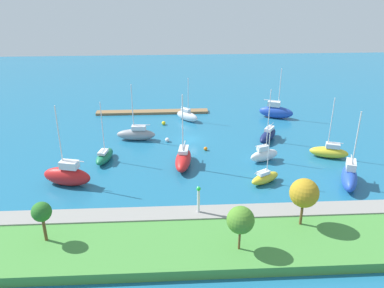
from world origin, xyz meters
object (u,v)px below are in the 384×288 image
at_px(sailboat_white_far_north, 264,155).
at_px(mooring_buoy_yellow, 164,123).
at_px(sailboat_blue_far_south, 349,177).
at_px(sailboat_yellow_mid_basin, 329,152).
at_px(harbor_beacon, 198,198).
at_px(pier_dock, 152,112).
at_px(sailboat_red_center_basin, 183,159).
at_px(sailboat_gray_off_beacon, 136,134).
at_px(mooring_buoy_white, 167,140).
at_px(sailboat_yellow_lone_south, 265,178).
at_px(park_tree_west, 42,212).
at_px(park_tree_east, 241,220).
at_px(sailboat_blue_inner_mooring, 276,111).
at_px(sailboat_red_by_breakwater, 67,175).
at_px(sailboat_white_lone_north, 187,116).
at_px(mooring_buoy_orange, 206,149).
at_px(park_tree_mideast, 304,193).
at_px(sailboat_green_outer_mooring, 104,156).
at_px(sailboat_navy_west_end, 268,135).

xyz_separation_m(sailboat_white_far_north, mooring_buoy_yellow, (17.32, -18.05, -0.80)).
distance_m(sailboat_blue_far_south, sailboat_yellow_mid_basin, 9.84).
bearing_deg(harbor_beacon, pier_dock, -80.01).
bearing_deg(sailboat_red_center_basin, harbor_beacon, 13.20).
height_order(harbor_beacon, sailboat_gray_off_beacon, sailboat_gray_off_beacon).
bearing_deg(mooring_buoy_white, pier_dock, -78.28).
relative_size(harbor_beacon, sailboat_yellow_lone_south, 0.43).
bearing_deg(sailboat_yellow_mid_basin, park_tree_west, 46.33).
bearing_deg(park_tree_east, sailboat_blue_inner_mooring, -108.87).
height_order(sailboat_red_by_breakwater, mooring_buoy_yellow, sailboat_red_by_breakwater).
height_order(sailboat_red_by_breakwater, sailboat_white_far_north, sailboat_red_by_breakwater).
xyz_separation_m(park_tree_west, park_tree_east, (-22.33, 2.81, 0.04)).
bearing_deg(sailboat_yellow_mid_basin, sailboat_red_center_basin, 22.73).
bearing_deg(sailboat_white_far_north, sailboat_white_lone_north, 99.86).
bearing_deg(sailboat_red_center_basin, sailboat_white_far_north, 103.04).
distance_m(park_tree_west, mooring_buoy_yellow, 42.23).
bearing_deg(sailboat_white_far_north, harbor_beacon, -147.38).
bearing_deg(sailboat_white_far_north, mooring_buoy_yellow, 112.51).
distance_m(sailboat_white_far_north, mooring_buoy_white, 18.90).
distance_m(sailboat_red_center_basin, mooring_buoy_yellow, 19.57).
bearing_deg(mooring_buoy_orange, sailboat_gray_off_beacon, -23.41).
bearing_deg(sailboat_blue_inner_mooring, harbor_beacon, -96.12).
xyz_separation_m(park_tree_mideast, mooring_buoy_white, (16.62, -29.32, -5.31)).
height_order(sailboat_green_outer_mooring, sailboat_navy_west_end, sailboat_green_outer_mooring).
distance_m(harbor_beacon, mooring_buoy_yellow, 35.62).
bearing_deg(sailboat_navy_west_end, sailboat_blue_far_south, 58.25).
bearing_deg(park_tree_west, mooring_buoy_yellow, -108.55).
bearing_deg(park_tree_mideast, park_tree_west, 2.83).
bearing_deg(sailboat_white_far_north, park_tree_east, -130.08).
bearing_deg(sailboat_blue_inner_mooring, park_tree_east, -87.66).
bearing_deg(sailboat_blue_inner_mooring, sailboat_yellow_mid_basin, -56.47).
xyz_separation_m(mooring_buoy_yellow, mooring_buoy_orange, (-7.72, 13.23, -0.06)).
height_order(sailboat_yellow_lone_south, sailboat_red_center_basin, sailboat_red_center_basin).
xyz_separation_m(sailboat_navy_west_end, sailboat_red_center_basin, (16.53, 9.88, 0.25)).
bearing_deg(sailboat_green_outer_mooring, sailboat_gray_off_beacon, -15.54).
xyz_separation_m(sailboat_yellow_lone_south, sailboat_gray_off_beacon, (20.96, -17.93, 0.31)).
distance_m(sailboat_white_far_north, sailboat_white_lone_north, 23.70).
relative_size(sailboat_blue_far_south, sailboat_red_by_breakwater, 0.95).
relative_size(park_tree_mideast, mooring_buoy_white, 7.64).
xyz_separation_m(park_tree_east, sailboat_blue_far_south, (-19.38, -15.51, -3.62)).
relative_size(sailboat_yellow_lone_south, sailboat_yellow_mid_basin, 0.81).
xyz_separation_m(sailboat_gray_off_beacon, sailboat_white_lone_north, (-10.21, -9.88, -0.09)).
height_order(sailboat_red_by_breakwater, sailboat_red_center_basin, sailboat_red_by_breakwater).
bearing_deg(sailboat_white_far_north, mooring_buoy_orange, 132.02).
bearing_deg(mooring_buoy_orange, park_tree_west, 51.57).
relative_size(sailboat_yellow_lone_south, mooring_buoy_orange, 12.88).
height_order(park_tree_east, mooring_buoy_yellow, park_tree_east).
relative_size(harbor_beacon, sailboat_gray_off_beacon, 0.34).
relative_size(pier_dock, mooring_buoy_orange, 37.17).
xyz_separation_m(sailboat_navy_west_end, mooring_buoy_yellow, (19.98, -9.36, -0.69)).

